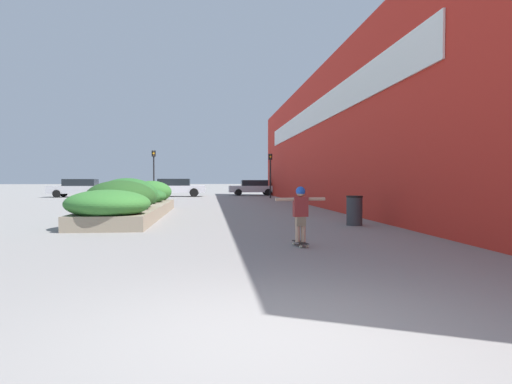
# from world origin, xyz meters

# --- Properties ---
(ground_plane) EXTENTS (300.00, 300.00, 0.00)m
(ground_plane) POSITION_xyz_m (0.00, 0.00, 0.00)
(ground_plane) COLOR gray
(building_wall_right) EXTENTS (0.67, 41.12, 7.12)m
(building_wall_right) POSITION_xyz_m (5.29, 18.53, 3.57)
(building_wall_right) COLOR red
(building_wall_right) RESTS_ON ground_plane
(planter_box) EXTENTS (2.40, 10.99, 1.47)m
(planter_box) POSITION_xyz_m (-3.44, 13.28, 0.61)
(planter_box) COLOR gray
(planter_box) RESTS_ON ground_plane
(skateboard) EXTENTS (0.26, 0.66, 0.09)m
(skateboard) POSITION_xyz_m (1.34, 5.38, 0.07)
(skateboard) COLOR black
(skateboard) RESTS_ON ground_plane
(skateboarder) EXTENTS (1.10, 0.22, 1.18)m
(skateboarder) POSITION_xyz_m (1.34, 5.38, 0.80)
(skateboarder) COLOR tan
(skateboarder) RESTS_ON skateboard
(trash_bin) EXTENTS (0.51, 0.51, 0.92)m
(trash_bin) POSITION_xyz_m (3.87, 9.55, 0.46)
(trash_bin) COLOR #38383D
(trash_bin) RESTS_ON ground_plane
(car_leftmost) EXTENTS (4.25, 1.90, 1.38)m
(car_leftmost) POSITION_xyz_m (3.34, 36.78, 0.73)
(car_leftmost) COLOR #BCBCC1
(car_leftmost) RESTS_ON ground_plane
(car_center_left) EXTENTS (4.60, 1.94, 1.49)m
(car_center_left) POSITION_xyz_m (11.75, 37.64, 0.80)
(car_center_left) COLOR slate
(car_center_left) RESTS_ON ground_plane
(car_center_right) EXTENTS (4.57, 1.92, 1.47)m
(car_center_right) POSITION_xyz_m (-11.12, 34.16, 0.77)
(car_center_right) COLOR #BCBCC1
(car_center_right) RESTS_ON ground_plane
(car_rightmost) EXTENTS (4.78, 1.97, 1.49)m
(car_rightmost) POSITION_xyz_m (-3.37, 34.51, 0.80)
(car_rightmost) COLOR silver
(car_rightmost) RESTS_ON ground_plane
(traffic_light_left) EXTENTS (0.28, 0.30, 3.61)m
(traffic_light_left) POSITION_xyz_m (-4.74, 30.80, 2.45)
(traffic_light_left) COLOR black
(traffic_light_left) RESTS_ON ground_plane
(traffic_light_right) EXTENTS (0.28, 0.30, 3.40)m
(traffic_light_right) POSITION_xyz_m (4.09, 30.66, 2.33)
(traffic_light_right) COLOR black
(traffic_light_right) RESTS_ON ground_plane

